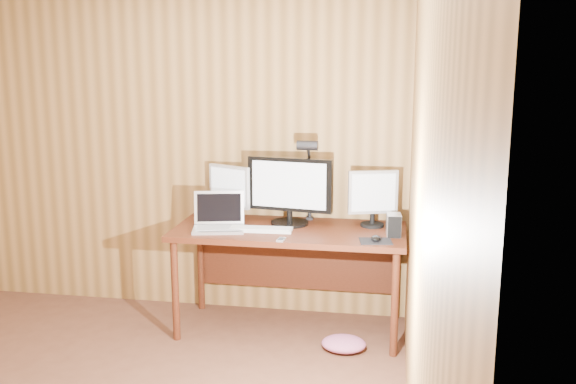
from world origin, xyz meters
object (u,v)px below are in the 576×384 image
(desk, at_px, (291,243))
(mouse, at_px, (376,238))
(keyboard, at_px, (260,229))
(speaker, at_px, (389,221))
(desk_lamp, at_px, (309,168))
(monitor_center, at_px, (290,190))
(laptop, at_px, (219,220))
(hard_drive, at_px, (394,225))
(monitor_right, at_px, (373,197))
(monitor_left, at_px, (229,191))
(phone, at_px, (281,240))

(desk, distance_m, mouse, 0.69)
(keyboard, relative_size, speaker, 4.11)
(desk_lamp, bearing_deg, monitor_center, -154.77)
(laptop, bearing_deg, hard_drive, -11.84)
(laptop, bearing_deg, monitor_right, 0.37)
(monitor_center, xyz_separation_m, mouse, (0.62, -0.34, -0.23))
(monitor_left, relative_size, keyboard, 0.89)
(desk_lamp, bearing_deg, mouse, -51.08)
(monitor_right, bearing_deg, monitor_left, 161.67)
(monitor_left, height_order, monitor_right, monitor_left)
(mouse, bearing_deg, desk_lamp, 136.70)
(speaker, bearing_deg, desk, -176.01)
(monitor_left, relative_size, monitor_right, 1.01)
(hard_drive, bearing_deg, desk, 164.13)
(mouse, xyz_separation_m, speaker, (0.08, 0.34, 0.03))
(monitor_center, relative_size, monitor_left, 1.53)
(hard_drive, relative_size, speaker, 1.36)
(monitor_center, relative_size, mouse, 5.77)
(monitor_center, height_order, keyboard, monitor_center)
(keyboard, xyz_separation_m, phone, (0.19, -0.21, -0.00))
(desk, bearing_deg, mouse, -25.86)
(phone, height_order, desk_lamp, desk_lamp)
(desk, height_order, laptop, laptop)
(desk, xyz_separation_m, desk_lamp, (0.10, 0.14, 0.52))
(keyboard, height_order, speaker, speaker)
(monitor_right, relative_size, speaker, 3.65)
(monitor_center, height_order, speaker, monitor_center)
(phone, bearing_deg, speaker, 36.08)
(desk, height_order, hard_drive, hard_drive)
(monitor_right, relative_size, laptop, 1.00)
(monitor_center, height_order, desk_lamp, desk_lamp)
(mouse, height_order, speaker, speaker)
(laptop, height_order, desk_lamp, desk_lamp)
(monitor_center, bearing_deg, laptop, -148.70)
(laptop, distance_m, phone, 0.53)
(monitor_center, bearing_deg, speaker, 8.28)
(monitor_right, height_order, hard_drive, monitor_right)
(keyboard, xyz_separation_m, mouse, (0.79, -0.13, 0.01))
(monitor_center, bearing_deg, hard_drive, -5.74)
(desk, xyz_separation_m, keyboard, (-0.19, -0.16, 0.13))
(monitor_right, bearing_deg, keyboard, -178.58)
(monitor_center, relative_size, phone, 6.53)
(monitor_center, xyz_separation_m, hard_drive, (0.73, -0.18, -0.18))
(monitor_left, xyz_separation_m, desk_lamp, (0.58, 0.02, 0.18))
(hard_drive, height_order, speaker, hard_drive)
(desk, height_order, monitor_center, monitor_center)
(desk, distance_m, laptop, 0.54)
(mouse, relative_size, phone, 1.13)
(phone, xyz_separation_m, speaker, (0.68, 0.42, 0.05))
(monitor_left, bearing_deg, mouse, 4.29)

